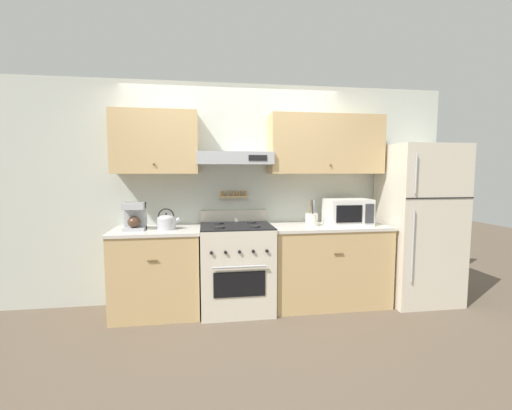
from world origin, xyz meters
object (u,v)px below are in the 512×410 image
Objects in this scene: coffee_maker at (135,216)px; microwave at (348,212)px; refrigerator at (419,224)px; stove_range at (236,267)px; utensil_crock at (312,219)px; tea_kettle at (166,222)px.

coffee_maker is 2.36m from microwave.
stove_range is at bearing 179.30° from refrigerator.
microwave is at bearing 2.34° from utensil_crock.
refrigerator is 7.41× the size of tea_kettle.
utensil_crock reaches higher than tea_kettle.
coffee_maker reaches higher than stove_range.
refrigerator reaches higher than stove_range.
tea_kettle is 0.85× the size of coffee_maker.
microwave is (2.36, -0.01, 0.00)m from coffee_maker.
utensil_crock is (1.92, -0.02, -0.07)m from coffee_maker.
coffee_maker is 1.92m from utensil_crock.
microwave reaches higher than utensil_crock.
tea_kettle is 0.84× the size of utensil_crock.
utensil_crock is (-1.31, 0.02, 0.08)m from refrigerator.
refrigerator is 6.23× the size of utensil_crock.
refrigerator is at bearing -2.76° from microwave.
microwave reaches higher than stove_range.
stove_range is at bearing 179.85° from utensil_crock.
refrigerator reaches higher than microwave.
refrigerator is 2.90m from tea_kettle.
tea_kettle is 0.33m from coffee_maker.
microwave is at bearing 177.24° from refrigerator.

